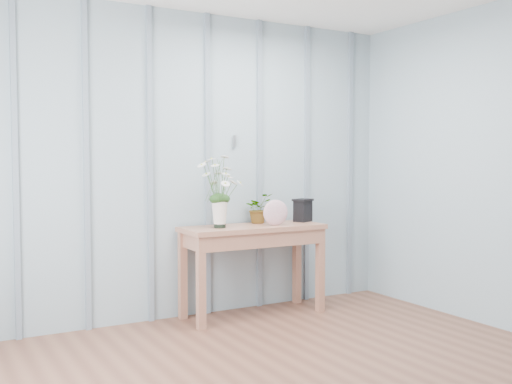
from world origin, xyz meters
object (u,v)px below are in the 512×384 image
felt_disc_vessel (276,213)px  carved_box (303,210)px  sideboard (253,239)px  daisy_vase (220,181)px

felt_disc_vessel → carved_box: 0.40m
sideboard → felt_disc_vessel: felt_disc_vessel is taller
daisy_vase → felt_disc_vessel: (0.48, -0.07, -0.27)m
felt_disc_vessel → daisy_vase: bearing=-176.3°
sideboard → carved_box: carved_box is taller
felt_disc_vessel → carved_box: size_ratio=1.07×
sideboard → daisy_vase: size_ratio=2.00×
felt_disc_vessel → carved_box: felt_disc_vessel is taller
daisy_vase → carved_box: daisy_vase is taller
daisy_vase → carved_box: bearing=4.7°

